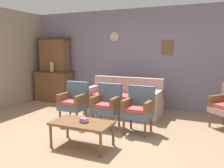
{
  "coord_description": "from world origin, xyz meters",
  "views": [
    {
      "loc": [
        2.06,
        -3.66,
        1.62
      ],
      "look_at": [
        0.02,
        1.01,
        0.85
      ],
      "focal_mm": 37.65,
      "sensor_mm": 36.0,
      "label": 1
    }
  ],
  "objects_px": {
    "floral_couch": "(124,101)",
    "armchair_near_cabinet": "(74,101)",
    "vase_on_cabinet": "(52,67)",
    "coffee_table": "(82,124)",
    "armchair_near_couch_end": "(107,103)",
    "armchair_by_doorway": "(139,107)",
    "side_cabinet": "(54,86)",
    "book_stack_on_table": "(84,121)"
  },
  "relations": [
    {
      "from": "vase_on_cabinet",
      "to": "coffee_table",
      "type": "relative_size",
      "value": 0.28
    },
    {
      "from": "armchair_near_cabinet",
      "to": "armchair_by_doorway",
      "type": "height_order",
      "value": "same"
    },
    {
      "from": "side_cabinet",
      "to": "armchair_near_couch_end",
      "type": "distance_m",
      "value": 3.05
    },
    {
      "from": "book_stack_on_table",
      "to": "coffee_table",
      "type": "bearing_deg",
      "value": 160.71
    },
    {
      "from": "armchair_by_doorway",
      "to": "coffee_table",
      "type": "bearing_deg",
      "value": -123.38
    },
    {
      "from": "armchair_near_cabinet",
      "to": "armchair_by_doorway",
      "type": "bearing_deg",
      "value": -0.18
    },
    {
      "from": "armchair_by_doorway",
      "to": "coffee_table",
      "type": "distance_m",
      "value": 1.21
    },
    {
      "from": "vase_on_cabinet",
      "to": "floral_couch",
      "type": "height_order",
      "value": "vase_on_cabinet"
    },
    {
      "from": "side_cabinet",
      "to": "coffee_table",
      "type": "bearing_deg",
      "value": -45.71
    },
    {
      "from": "side_cabinet",
      "to": "armchair_near_cabinet",
      "type": "xyz_separation_m",
      "value": [
        1.81,
        -1.67,
        0.03
      ]
    },
    {
      "from": "armchair_near_couch_end",
      "to": "armchair_by_doorway",
      "type": "distance_m",
      "value": 0.7
    },
    {
      "from": "side_cabinet",
      "to": "armchair_near_couch_end",
      "type": "height_order",
      "value": "side_cabinet"
    },
    {
      "from": "floral_couch",
      "to": "armchair_by_doorway",
      "type": "xyz_separation_m",
      "value": [
        0.71,
        -1.08,
        0.17
      ]
    },
    {
      "from": "side_cabinet",
      "to": "armchair_by_doorway",
      "type": "bearing_deg",
      "value": -27.05
    },
    {
      "from": "vase_on_cabinet",
      "to": "armchair_near_couch_end",
      "type": "relative_size",
      "value": 0.31
    },
    {
      "from": "vase_on_cabinet",
      "to": "book_stack_on_table",
      "type": "bearing_deg",
      "value": -44.34
    },
    {
      "from": "vase_on_cabinet",
      "to": "coffee_table",
      "type": "height_order",
      "value": "vase_on_cabinet"
    },
    {
      "from": "floral_couch",
      "to": "armchair_near_couch_end",
      "type": "relative_size",
      "value": 2.04
    },
    {
      "from": "vase_on_cabinet",
      "to": "coffee_table",
      "type": "xyz_separation_m",
      "value": [
        2.52,
        -2.5,
        -0.7
      ]
    },
    {
      "from": "armchair_by_doorway",
      "to": "book_stack_on_table",
      "type": "bearing_deg",
      "value": -121.03
    },
    {
      "from": "armchair_near_couch_end",
      "to": "side_cabinet",
      "type": "bearing_deg",
      "value": 147.89
    },
    {
      "from": "floral_couch",
      "to": "armchair_near_cabinet",
      "type": "xyz_separation_m",
      "value": [
        -0.75,
        -1.07,
        0.17
      ]
    },
    {
      "from": "floral_couch",
      "to": "armchair_by_doorway",
      "type": "distance_m",
      "value": 1.3
    },
    {
      "from": "vase_on_cabinet",
      "to": "armchair_by_doorway",
      "type": "height_order",
      "value": "vase_on_cabinet"
    },
    {
      "from": "armchair_by_doorway",
      "to": "book_stack_on_table",
      "type": "xyz_separation_m",
      "value": [
        -0.62,
        -1.02,
        -0.04
      ]
    },
    {
      "from": "coffee_table",
      "to": "vase_on_cabinet",
      "type": "bearing_deg",
      "value": 135.31
    },
    {
      "from": "armchair_near_cabinet",
      "to": "vase_on_cabinet",
      "type": "bearing_deg",
      "value": 139.23
    },
    {
      "from": "armchair_near_cabinet",
      "to": "book_stack_on_table",
      "type": "distance_m",
      "value": 1.33
    },
    {
      "from": "armchair_near_cabinet",
      "to": "book_stack_on_table",
      "type": "height_order",
      "value": "armchair_near_cabinet"
    },
    {
      "from": "side_cabinet",
      "to": "book_stack_on_table",
      "type": "xyz_separation_m",
      "value": [
        2.66,
        -2.7,
        -0.01
      ]
    },
    {
      "from": "floral_couch",
      "to": "coffee_table",
      "type": "distance_m",
      "value": 2.08
    },
    {
      "from": "armchair_near_cabinet",
      "to": "coffee_table",
      "type": "relative_size",
      "value": 0.9
    },
    {
      "from": "side_cabinet",
      "to": "armchair_near_cabinet",
      "type": "bearing_deg",
      "value": -42.63
    },
    {
      "from": "armchair_near_cabinet",
      "to": "coffee_table",
      "type": "height_order",
      "value": "armchair_near_cabinet"
    },
    {
      "from": "floral_couch",
      "to": "coffee_table",
      "type": "bearing_deg",
      "value": -88.69
    },
    {
      "from": "armchair_near_cabinet",
      "to": "coffee_table",
      "type": "distance_m",
      "value": 1.3
    },
    {
      "from": "side_cabinet",
      "to": "book_stack_on_table",
      "type": "bearing_deg",
      "value": -45.37
    },
    {
      "from": "armchair_near_cabinet",
      "to": "armchair_by_doorway",
      "type": "relative_size",
      "value": 1.0
    },
    {
      "from": "armchair_by_doorway",
      "to": "coffee_table",
      "type": "height_order",
      "value": "armchair_by_doorway"
    },
    {
      "from": "armchair_near_couch_end",
      "to": "armchair_by_doorway",
      "type": "bearing_deg",
      "value": -4.44
    },
    {
      "from": "vase_on_cabinet",
      "to": "coffee_table",
      "type": "distance_m",
      "value": 3.62
    },
    {
      "from": "coffee_table",
      "to": "book_stack_on_table",
      "type": "bearing_deg",
      "value": -19.29
    }
  ]
}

